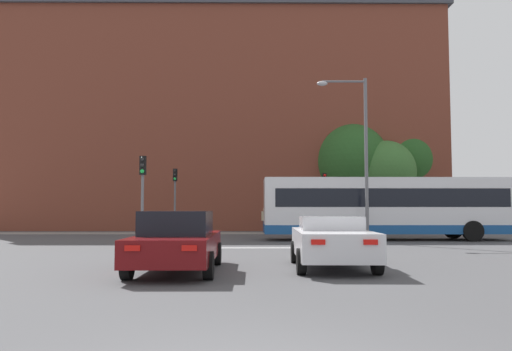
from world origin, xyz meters
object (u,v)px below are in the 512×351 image
car_saloon_left (177,241)px  traffic_light_far_left (175,190)px  traffic_light_near_left (143,185)px  pedestrian_walking_west (265,218)px  pedestrian_waiting (310,217)px  traffic_light_far_right (325,193)px  pedestrian_walking_east (393,216)px  street_lamp_junction (358,142)px  bus_crossing_lead (386,207)px  car_roadster_right (332,242)px

car_saloon_left → traffic_light_far_left: size_ratio=1.15×
traffic_light_near_left → pedestrian_walking_west: bearing=65.4°
traffic_light_far_left → pedestrian_waiting: (8.60, -0.21, -1.74)m
traffic_light_far_right → pedestrian_walking_east: (4.73, 1.67, -1.51)m
street_lamp_junction → pedestrian_walking_east: (4.33, 9.65, -3.65)m
traffic_light_near_left → pedestrian_waiting: bearing=52.0°
street_lamp_junction → pedestrian_waiting: street_lamp_junction is taller
bus_crossing_lead → traffic_light_far_right: size_ratio=3.27×
bus_crossing_lead → traffic_light_near_left: size_ratio=3.26×
street_lamp_junction → traffic_light_far_right: bearing=92.9°
traffic_light_near_left → pedestrian_waiting: (8.30, 10.61, -1.54)m
car_roadster_right → car_saloon_left: bearing=-168.4°
traffic_light_far_right → bus_crossing_lead: bearing=-69.2°
traffic_light_far_right → pedestrian_walking_east: size_ratio=2.11×
bus_crossing_lead → pedestrian_walking_west: (-5.98, 7.73, -0.72)m
car_saloon_left → pedestrian_walking_west: 20.40m
traffic_light_far_left → pedestrian_walking_west: 6.15m
traffic_light_far_right → pedestrian_waiting: (-0.89, 0.45, -1.53)m
car_roadster_right → pedestrian_walking_west: size_ratio=2.66×
traffic_light_far_right → traffic_light_near_left: bearing=-132.1°
car_roadster_right → pedestrian_waiting: bearing=86.7°
car_saloon_left → pedestrian_walking_east: size_ratio=2.64×
street_lamp_junction → bus_crossing_lead: bearing=47.7°
street_lamp_junction → pedestrian_walking_west: 11.25m
street_lamp_junction → car_saloon_left: bearing=-123.3°
traffic_light_far_left → street_lamp_junction: size_ratio=0.53×
traffic_light_far_left → pedestrian_walking_east: traffic_light_far_left is taller
car_roadster_right → pedestrian_walking_west: bearing=95.3°
bus_crossing_lead → street_lamp_junction: bearing=-42.3°
pedestrian_waiting → pedestrian_walking_east: 5.75m
car_roadster_right → traffic_light_far_left: traffic_light_far_left is taller
car_saloon_left → traffic_light_near_left: traffic_light_near_left is taller
traffic_light_far_left → street_lamp_junction: (9.89, -8.64, 1.94)m
pedestrian_walking_east → traffic_light_near_left: bearing=142.8°
pedestrian_waiting → pedestrian_walking_east: (5.62, 1.22, 0.02)m
pedestrian_waiting → pedestrian_walking_west: (-2.84, 1.33, -0.09)m
car_roadster_right → traffic_light_far_left: (-7.06, 18.38, 2.07)m
street_lamp_junction → pedestrian_waiting: 9.29m
traffic_light_near_left → pedestrian_walking_east: traffic_light_near_left is taller
traffic_light_near_left → street_lamp_junction: 10.07m
car_roadster_right → street_lamp_junction: size_ratio=0.56×
traffic_light_far_right → street_lamp_junction: size_ratio=0.49×
car_saloon_left → traffic_light_far_left: 19.43m
street_lamp_junction → pedestrian_walking_west: (-4.13, 9.76, -3.77)m
pedestrian_walking_east → car_saloon_left: bearing=163.3°
traffic_light_far_left → traffic_light_near_left: (0.30, -10.83, -0.20)m
car_roadster_right → traffic_light_near_left: size_ratio=1.14×
bus_crossing_lead → traffic_light_far_right: (-2.25, 5.95, 0.90)m
bus_crossing_lead → street_lamp_junction: (-1.85, -2.04, 3.05)m
traffic_light_near_left → pedestrian_walking_east: (13.92, 11.83, -1.52)m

